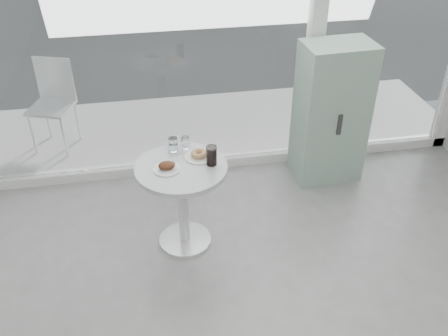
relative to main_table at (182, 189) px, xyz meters
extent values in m
cube|color=white|center=(0.50, 1.10, -0.50)|extent=(5.00, 0.12, 0.10)
cube|color=white|center=(1.40, 1.10, 0.95)|extent=(0.14, 0.14, 3.00)
cube|color=white|center=(-0.27, 1.10, 0.85)|extent=(3.21, 0.02, 2.60)
cube|color=white|center=(2.17, 1.10, 0.85)|extent=(1.41, 0.02, 2.60)
cylinder|color=white|center=(0.00, 0.00, -0.54)|extent=(0.44, 0.44, 0.03)
cylinder|color=white|center=(0.00, 0.00, -0.18)|extent=(0.09, 0.09, 0.70)
cylinder|color=white|center=(0.00, 0.00, 0.20)|extent=(0.72, 0.72, 0.04)
cube|color=silver|center=(0.50, 1.90, -0.53)|extent=(5.60, 1.60, 0.05)
cube|color=#83A792|center=(1.51, 0.76, 0.14)|extent=(0.66, 0.46, 1.37)
cube|color=#333333|center=(1.51, 0.54, 0.14)|extent=(0.04, 0.02, 0.20)
cylinder|color=white|center=(-1.41, 1.60, -0.27)|extent=(0.02, 0.02, 0.46)
cylinder|color=white|center=(-1.08, 1.49, -0.27)|extent=(0.02, 0.02, 0.46)
cylinder|color=white|center=(-1.29, 1.93, -0.27)|extent=(0.02, 0.02, 0.46)
cylinder|color=white|center=(-0.96, 1.82, -0.27)|extent=(0.02, 0.02, 0.46)
cube|color=white|center=(-1.19, 1.71, -0.03)|extent=(0.52, 0.52, 0.03)
cube|color=white|center=(-1.12, 1.89, 0.21)|extent=(0.39, 0.15, 0.46)
cylinder|color=white|center=(-0.11, -0.03, 0.23)|extent=(0.21, 0.21, 0.01)
cube|color=white|center=(-0.09, -0.04, 0.24)|extent=(0.13, 0.13, 0.00)
ellipsoid|color=#3E1E11|center=(-0.11, -0.03, 0.26)|extent=(0.12, 0.10, 0.05)
ellipsoid|color=#3E1E11|center=(-0.08, -0.01, 0.25)|extent=(0.06, 0.06, 0.03)
cylinder|color=white|center=(0.15, 0.10, 0.23)|extent=(0.23, 0.23, 0.01)
torus|color=#A97A4D|center=(0.15, 0.10, 0.25)|extent=(0.13, 0.13, 0.05)
cylinder|color=white|center=(-0.04, 0.22, 0.28)|extent=(0.07, 0.07, 0.12)
cylinder|color=white|center=(-0.04, 0.22, 0.25)|extent=(0.06, 0.06, 0.07)
cylinder|color=white|center=(0.07, 0.25, 0.27)|extent=(0.07, 0.07, 0.11)
cylinder|color=white|center=(0.07, 0.25, 0.25)|extent=(0.05, 0.05, 0.06)
cylinder|color=white|center=(0.24, -0.02, 0.30)|extent=(0.08, 0.08, 0.16)
cylinder|color=black|center=(0.24, -0.02, 0.29)|extent=(0.07, 0.07, 0.14)
camera|label=1|loc=(-0.24, -3.19, 2.36)|focal=40.00mm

